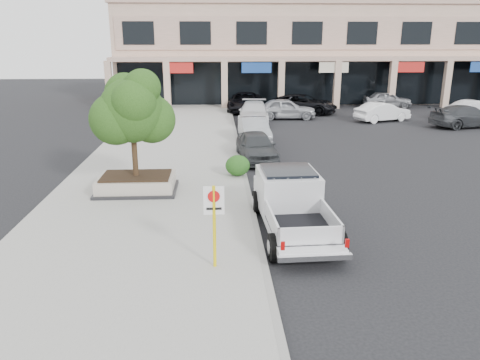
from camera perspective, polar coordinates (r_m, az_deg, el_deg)
The scene contains 19 objects.
ground at distance 16.10m, azimuth 7.38°, elevation -5.54°, with size 120.00×120.00×0.00m, color black.
sidewalk at distance 21.65m, azimuth -9.97°, elevation 0.50°, with size 8.00×52.00×0.15m, color gray.
curb at distance 21.53m, azimuth 0.52°, elevation 0.66°, with size 0.20×52.00×0.15m, color gray.
strip_mall at distance 49.76m, azimuth 9.91°, elevation 15.18°, with size 40.55×12.43×9.50m.
planter at distance 19.37m, azimuth -12.48°, elevation -0.40°, with size 3.20×2.20×0.68m.
planter_tree at distance 18.85m, azimuth -12.57°, elevation 8.31°, with size 2.90×2.55×4.00m.
no_parking_sign at distance 12.39m, azimuth -3.17°, elevation -4.33°, with size 0.55×0.09×2.30m.
hedge at distance 20.99m, azimuth -0.29°, elevation 1.78°, with size 1.10×0.99×0.94m, color #174012.
pickup_truck at distance 15.21m, azimuth 6.57°, elevation -3.11°, with size 2.19×5.91×1.86m, color silver, non-canonical shape.
curb_car_a at distance 24.20m, azimuth 2.03°, elevation 4.13°, with size 1.75×4.36×1.48m, color #323437.
curb_car_b at distance 28.40m, azimuth 1.75°, elevation 6.06°, with size 1.57×4.50×1.48m, color #93969A.
curb_car_c at distance 34.87m, azimuth 1.69°, elevation 8.18°, with size 2.19×5.39×1.56m, color silver.
curb_car_d at distance 40.74m, azimuth 0.58°, elevation 9.49°, with size 2.65×5.74×1.60m, color black.
lot_car_a at distance 37.00m, azimuth 5.55°, elevation 8.66°, with size 1.90×4.72×1.61m, color #A7A9AF.
lot_car_b at distance 37.39m, azimuth 16.98°, elevation 7.95°, with size 1.50×4.32×1.42m, color white.
lot_car_c at distance 37.06m, azimuth 25.88°, elevation 7.01°, with size 2.16×5.31×1.54m, color #313236.
lot_car_d at distance 39.97m, azimuth 7.69°, elevation 9.18°, with size 2.61×5.67×1.57m, color black.
lot_car_e at distance 45.11m, azimuth 17.53°, elevation 9.36°, with size 1.71×4.24×1.45m, color gray.
lot_car_f at distance 40.21m, azimuth 26.96°, elevation 7.54°, with size 1.65×4.74×1.56m, color silver.
Camera 1 is at (-2.83, -14.61, 6.14)m, focal length 35.00 mm.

